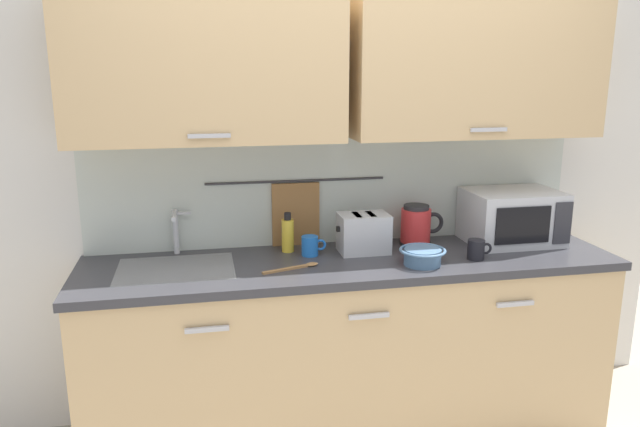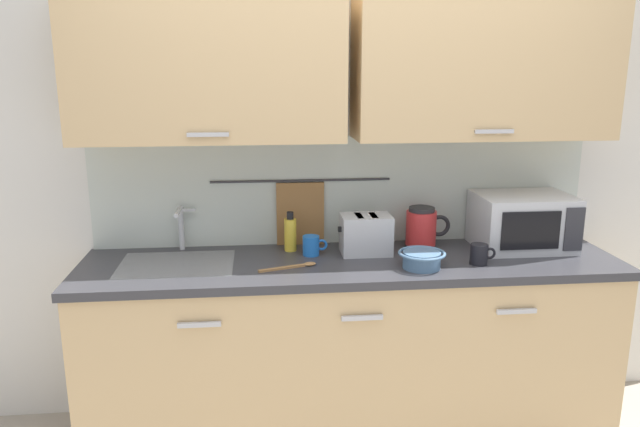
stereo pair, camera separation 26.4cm
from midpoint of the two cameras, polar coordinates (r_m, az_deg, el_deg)
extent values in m
cube|color=tan|center=(3.04, 0.33, -12.75)|extent=(2.50, 0.60, 0.86)
cube|color=#B7B7BC|center=(2.58, -13.56, -10.63)|extent=(0.18, 0.02, 0.02)
cube|color=#B7B7BC|center=(2.64, 1.74, -9.69)|extent=(0.18, 0.02, 0.02)
cube|color=#B7B7BC|center=(2.86, 15.42, -8.26)|extent=(0.18, 0.02, 0.02)
cube|color=#333338|center=(2.87, 0.35, -4.69)|extent=(2.53, 0.63, 0.04)
cube|color=#9EA0A5|center=(2.85, -16.02, -5.88)|extent=(0.52, 0.38, 0.09)
cube|color=silver|center=(3.09, -0.89, 3.74)|extent=(3.70, 0.06, 2.50)
cube|color=beige|center=(3.07, -0.76, 2.25)|extent=(2.50, 0.01, 0.55)
cube|color=tan|center=(2.80, -13.51, 13.63)|extent=(1.22, 0.33, 0.70)
cube|color=#B7B7BC|center=(2.64, -13.26, 7.13)|extent=(0.18, 0.01, 0.02)
cube|color=tan|center=(3.04, 12.04, 13.69)|extent=(1.22, 0.33, 0.70)
cube|color=#B7B7BC|center=(2.90, 13.12, 7.70)|extent=(0.18, 0.01, 0.02)
cylinder|color=#333338|center=(3.02, -4.77, 3.05)|extent=(0.90, 0.01, 0.01)
cube|color=olive|center=(3.05, -4.78, -0.28)|extent=(0.24, 0.02, 0.34)
cylinder|color=#B2B5BA|center=(3.03, -15.90, -1.67)|extent=(0.03, 0.03, 0.22)
cylinder|color=#B2B5BA|center=(2.93, -16.13, -0.20)|extent=(0.02, 0.16, 0.02)
cube|color=#B2B5BA|center=(3.00, -15.25, 0.02)|extent=(0.07, 0.02, 0.01)
cube|color=silver|center=(3.21, 15.41, -0.31)|extent=(0.46, 0.34, 0.27)
cube|color=black|center=(3.05, 16.28, -1.12)|extent=(0.29, 0.01, 0.18)
cube|color=#2D2D33|center=(3.15, 19.74, -0.90)|extent=(0.09, 0.01, 0.21)
cylinder|color=black|center=(3.10, 6.54, -2.83)|extent=(0.16, 0.16, 0.02)
cylinder|color=red|center=(3.07, 6.59, -1.15)|extent=(0.15, 0.15, 0.17)
cylinder|color=#262628|center=(3.05, 6.64, 0.58)|extent=(0.13, 0.13, 0.02)
torus|color=black|center=(3.10, 8.23, -0.91)|extent=(0.11, 0.02, 0.11)
cylinder|color=yellow|center=(2.96, -5.61, -2.13)|extent=(0.06, 0.06, 0.16)
cylinder|color=black|center=(2.94, -5.66, -0.29)|extent=(0.03, 0.03, 0.04)
cylinder|color=blue|center=(2.90, -3.57, -3.10)|extent=(0.08, 0.08, 0.09)
torus|color=blue|center=(2.91, -2.56, -3.01)|extent=(0.06, 0.01, 0.06)
cylinder|color=#4C7093|center=(2.79, 6.97, -4.12)|extent=(0.17, 0.17, 0.07)
torus|color=#4C7093|center=(2.78, 6.99, -3.50)|extent=(0.21, 0.21, 0.01)
cube|color=#B7BABF|center=(2.94, 1.57, -1.90)|extent=(0.24, 0.17, 0.19)
cube|color=black|center=(2.91, 0.91, -0.25)|extent=(0.03, 0.12, 0.01)
cube|color=black|center=(2.93, 2.25, -0.18)|extent=(0.03, 0.12, 0.01)
cube|color=black|center=(2.91, -0.88, -1.49)|extent=(0.02, 0.02, 0.02)
cylinder|color=black|center=(2.90, 11.99, -3.38)|extent=(0.08, 0.08, 0.09)
torus|color=black|center=(2.92, 12.93, -3.28)|extent=(0.06, 0.01, 0.06)
cube|color=#9E7042|center=(2.72, -6.10, -5.30)|extent=(0.21, 0.08, 0.01)
ellipsoid|color=#9E7042|center=(2.77, -3.52, -4.83)|extent=(0.07, 0.06, 0.01)
camera|label=1|loc=(0.13, -92.70, -0.66)|focal=33.95mm
camera|label=2|loc=(0.13, 87.30, 0.66)|focal=33.95mm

